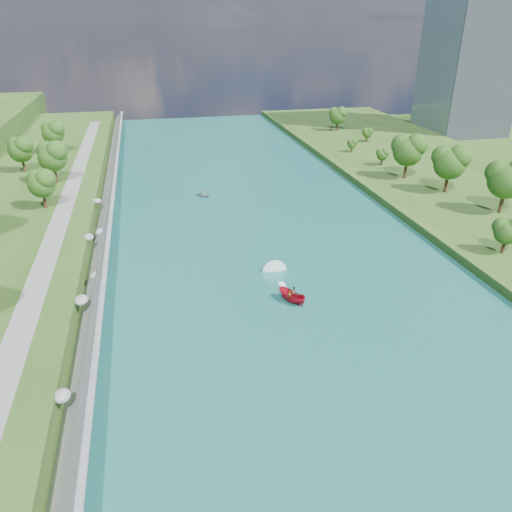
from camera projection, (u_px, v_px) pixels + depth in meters
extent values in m
plane|color=#2D5119|center=(303.00, 313.00, 63.38)|extent=(260.00, 260.00, 0.00)
cube|color=#19615E|center=(266.00, 248.00, 80.96)|extent=(55.00, 240.00, 0.10)
cube|color=slate|center=(99.00, 253.00, 75.11)|extent=(3.54, 236.00, 4.05)
ellipsoid|color=gray|center=(62.00, 396.00, 44.92)|extent=(1.57, 1.78, 1.07)
ellipsoid|color=gray|center=(93.00, 355.00, 53.46)|extent=(1.36, 1.41, 0.76)
ellipsoid|color=gray|center=(81.00, 300.00, 60.10)|extent=(1.67, 2.12, 1.03)
ellipsoid|color=gray|center=(96.00, 276.00, 68.47)|extent=(1.68, 2.15, 1.10)
ellipsoid|color=gray|center=(89.00, 237.00, 76.76)|extent=(1.47, 1.83, 1.08)
ellipsoid|color=gray|center=(100.00, 232.00, 82.13)|extent=(1.64, 1.63, 1.27)
ellipsoid|color=gray|center=(97.00, 201.00, 92.15)|extent=(1.76, 1.54, 1.04)
ellipsoid|color=gray|center=(112.00, 195.00, 101.66)|extent=(0.97, 1.22, 0.76)
ellipsoid|color=gray|center=(113.00, 184.00, 109.44)|extent=(1.08, 1.27, 0.78)
cube|color=gray|center=(51.00, 247.00, 73.04)|extent=(3.00, 200.00, 0.10)
cube|color=gray|center=(474.00, 32.00, 150.27)|extent=(22.00, 22.00, 60.00)
ellipsoid|color=#1B4B14|center=(42.00, 185.00, 86.38)|extent=(4.98, 4.98, 8.31)
ellipsoid|color=#1B4B14|center=(53.00, 158.00, 99.47)|extent=(6.05, 6.05, 10.08)
ellipsoid|color=#1B4B14|center=(21.00, 151.00, 106.83)|extent=(5.43, 5.43, 9.05)
ellipsoid|color=#1B4B14|center=(53.00, 134.00, 121.71)|extent=(5.65, 5.65, 9.42)
ellipsoid|color=#1B4B14|center=(506.00, 233.00, 74.58)|extent=(3.99, 3.99, 6.64)
ellipsoid|color=#1B4B14|center=(506.00, 182.00, 89.26)|extent=(6.98, 6.98, 11.64)
ellipsoid|color=#1B4B14|center=(450.00, 165.00, 100.09)|extent=(6.86, 6.86, 11.43)
ellipsoid|color=#1B4B14|center=(408.00, 152.00, 108.98)|extent=(6.93, 6.93, 11.55)
ellipsoid|color=#1B4B14|center=(382.00, 155.00, 120.07)|extent=(2.92, 2.92, 4.87)
ellipsoid|color=#1B4B14|center=(352.00, 144.00, 131.82)|extent=(2.51, 2.51, 4.19)
ellipsoid|color=#1B4B14|center=(367.00, 134.00, 142.81)|extent=(2.86, 2.86, 4.77)
ellipsoid|color=#1B4B14|center=(337.00, 117.00, 155.97)|extent=(5.22, 5.22, 8.70)
imported|color=#AC0D1E|center=(292.00, 296.00, 65.35)|extent=(3.72, 4.54, 1.68)
imported|color=#66605B|center=(290.00, 295.00, 64.75)|extent=(0.68, 0.48, 1.77)
imported|color=#66605B|center=(294.00, 292.00, 65.77)|extent=(0.77, 0.61, 1.51)
cube|color=white|center=(285.00, 290.00, 68.34)|extent=(0.90, 5.00, 0.06)
imported|color=gray|center=(203.00, 195.00, 104.31)|extent=(3.88, 3.98, 0.67)
imported|color=#66605B|center=(203.00, 192.00, 104.08)|extent=(0.69, 0.54, 1.24)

